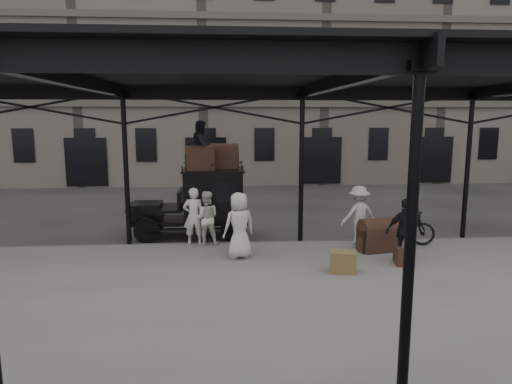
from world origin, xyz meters
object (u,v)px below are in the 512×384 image
steamer_trunk_roof_near (200,160)px  porter_official (406,231)px  taxi (204,200)px  porter_left (194,216)px  bicycle (399,227)px  steamer_trunk_platform (378,237)px

steamer_trunk_roof_near → porter_official: bearing=-39.7°
taxi → porter_left: taxi is taller
taxi → steamer_trunk_roof_near: (-0.08, -0.25, 1.29)m
bicycle → taxi: bearing=86.6°
porter_official → steamer_trunk_roof_near: 6.34m
steamer_trunk_roof_near → porter_left: bearing=-105.1°
porter_official → steamer_trunk_roof_near: steamer_trunk_roof_near is taller
porter_left → bicycle: bearing=176.2°
porter_official → steamer_trunk_platform: porter_official is taller
porter_left → steamer_trunk_platform: 5.19m
porter_left → steamer_trunk_roof_near: 1.92m
taxi → steamer_trunk_platform: size_ratio=3.54×
porter_left → steamer_trunk_platform: porter_left is taller
porter_left → porter_official: 5.76m
taxi → porter_official: 6.22m
porter_left → steamer_trunk_roof_near: steamer_trunk_roof_near is taller
porter_official → taxi: bearing=-28.2°
porter_left → steamer_trunk_platform: size_ratio=1.62×
taxi → steamer_trunk_platform: taxi is taller
steamer_trunk_platform → steamer_trunk_roof_near: bearing=145.7°
steamer_trunk_roof_near → taxi: bearing=63.8°
bicycle → porter_left: bearing=100.6°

